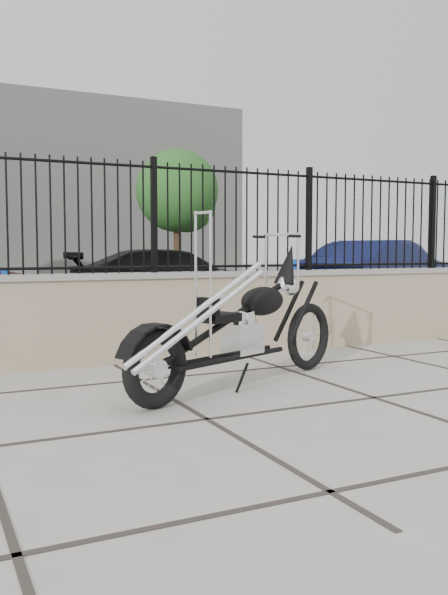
% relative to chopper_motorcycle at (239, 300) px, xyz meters
% --- Properties ---
extents(ground_plane, '(90.00, 90.00, 0.00)m').
position_rel_chopper_motorcycle_xyz_m(ground_plane, '(0.82, -0.83, -0.77)').
color(ground_plane, '#99968E').
rests_on(ground_plane, ground).
extents(parking_lot, '(30.00, 30.00, 0.00)m').
position_rel_chopper_motorcycle_xyz_m(parking_lot, '(0.82, 11.67, -0.77)').
color(parking_lot, black).
rests_on(parking_lot, ground).
extents(retaining_wall, '(14.00, 0.36, 0.96)m').
position_rel_chopper_motorcycle_xyz_m(retaining_wall, '(0.82, 1.67, -0.29)').
color(retaining_wall, gray).
rests_on(retaining_wall, ground_plane).
extents(iron_fence, '(14.00, 0.08, 1.20)m').
position_rel_chopper_motorcycle_xyz_m(iron_fence, '(0.82, 1.67, 0.79)').
color(iron_fence, black).
rests_on(iron_fence, retaining_wall).
extents(chopper_motorcycle, '(2.56, 1.41, 1.55)m').
position_rel_chopper_motorcycle_xyz_m(chopper_motorcycle, '(0.00, 0.00, 0.00)').
color(chopper_motorcycle, black).
rests_on(chopper_motorcycle, ground_plane).
extents(car_black, '(4.42, 2.31, 1.22)m').
position_rel_chopper_motorcycle_xyz_m(car_black, '(2.02, 6.68, -0.16)').
color(car_black, black).
rests_on(car_black, parking_lot).
extents(car_blue, '(4.53, 2.92, 1.41)m').
position_rel_chopper_motorcycle_xyz_m(car_blue, '(6.71, 6.15, -0.07)').
color(car_blue, '#10163D').
rests_on(car_blue, parking_lot).
extents(bollard_a, '(0.15, 0.15, 0.94)m').
position_rel_chopper_motorcycle_xyz_m(bollard_a, '(-1.44, 4.18, -0.31)').
color(bollard_a, blue).
rests_on(bollard_a, ground_plane).
extents(bollard_b, '(0.16, 0.16, 1.05)m').
position_rel_chopper_motorcycle_xyz_m(bollard_b, '(3.14, 4.12, -0.25)').
color(bollard_b, '#0D35CF').
rests_on(bollard_b, ground_plane).
extents(tree_right, '(2.85, 2.85, 4.81)m').
position_rel_chopper_motorcycle_xyz_m(tree_right, '(5.59, 15.57, 2.60)').
color(tree_right, '#382619').
rests_on(tree_right, ground_plane).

